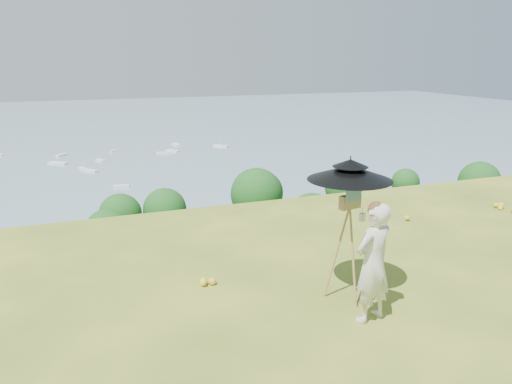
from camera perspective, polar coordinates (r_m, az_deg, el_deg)
name	(u,v)px	position (r m, az deg, el deg)	size (l,w,h in m)	color
shoreline_tier	(122,300)	(87.78, -15.03, -11.81)	(170.00, 28.00, 8.00)	#6E6958
bay_water	(86,139)	(246.23, -18.90, 5.80)	(700.00, 700.00, 0.00)	gray
slope_trees	(154,284)	(42.78, -11.58, -10.27)	(110.00, 50.00, 6.00)	#18531A
harbor_town	(119,264)	(85.07, -15.34, -7.90)	(110.00, 22.00, 5.00)	silver
moored_boats	(53,178)	(168.60, -22.23, 1.53)	(140.00, 140.00, 0.70)	white
painter	(373,263)	(6.39, 13.21, -7.87)	(0.57, 0.37, 1.56)	beige
field_easel	(348,243)	(6.86, 10.46, -5.79)	(0.62, 0.62, 1.62)	#A78846
sun_umbrella	(350,181)	(6.63, 10.64, 1.22)	(1.12, 1.12, 0.67)	black
painter_cap	(377,206)	(6.15, 13.63, -1.55)	(0.20, 0.24, 0.10)	#D27379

